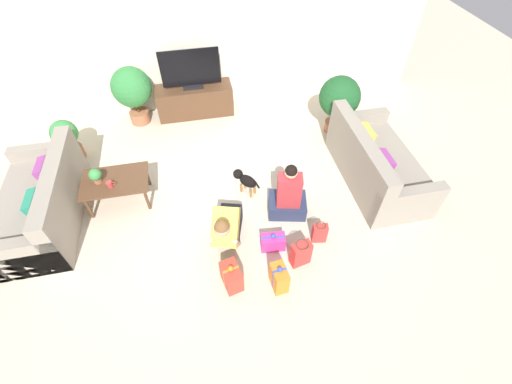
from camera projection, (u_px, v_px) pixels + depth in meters
name	position (u px, v px, depth m)	size (l,w,h in m)	color
ground_plane	(221.00, 203.00, 5.03)	(16.00, 16.00, 0.00)	beige
wall_back	(194.00, 38.00, 5.79)	(8.40, 0.06, 2.60)	silver
sofa_left	(43.00, 204.00, 4.62)	(0.95, 1.87, 0.87)	gray
sofa_right	(375.00, 164.00, 5.15)	(0.95, 1.87, 0.87)	gray
coffee_table	(115.00, 182.00, 4.79)	(0.91, 0.61, 0.42)	brown
tv_console	(195.00, 100.00, 6.34)	(1.37, 0.46, 0.56)	brown
tv	(191.00, 71.00, 5.90)	(1.02, 0.20, 0.69)	black
potted_plant_corner_right	(339.00, 99.00, 5.72)	(0.69, 0.69, 1.03)	#A36042
potted_plant_back_left	(132.00, 90.00, 5.88)	(0.68, 0.68, 1.05)	#A36042
potted_plant_corner_left	(66.00, 138.00, 5.40)	(0.41, 0.41, 0.71)	#A36042
person_kneeling	(227.00, 226.00, 4.34)	(0.52, 0.82, 0.78)	#23232D
person_sitting	(288.00, 197.00, 4.67)	(0.60, 0.56, 0.94)	#283351
dog	(245.00, 180.00, 5.02)	(0.35, 0.38, 0.36)	black
gift_box_a	(273.00, 242.00, 4.44)	(0.33, 0.21, 0.27)	#CC3389
gift_box_b	(279.00, 278.00, 4.02)	(0.19, 0.27, 0.41)	orange
gift_box_c	(232.00, 276.00, 4.05)	(0.26, 0.34, 0.39)	red
gift_bag_a	(319.00, 233.00, 4.48)	(0.21, 0.14, 0.32)	red
gift_bag_b	(301.00, 254.00, 4.23)	(0.27, 0.19, 0.40)	red
mug	(110.00, 184.00, 4.64)	(0.12, 0.08, 0.09)	#B23D38
tabletop_plant	(95.00, 175.00, 4.65)	(0.17, 0.17, 0.22)	#A36042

